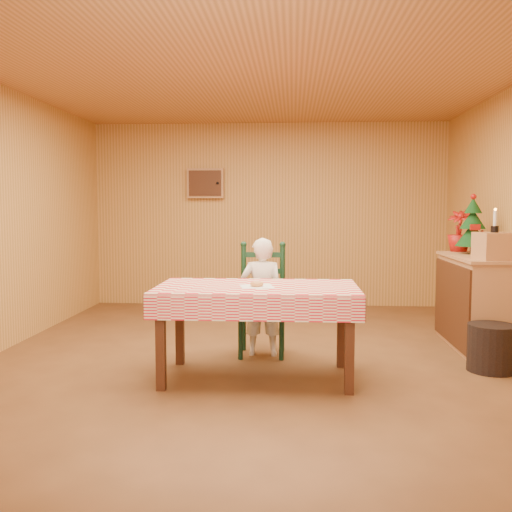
{
  "coord_description": "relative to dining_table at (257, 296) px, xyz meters",
  "views": [
    {
      "loc": [
        0.35,
        -5.17,
        1.41
      ],
      "look_at": [
        0.0,
        0.2,
        0.95
      ],
      "focal_mm": 40.0,
      "sensor_mm": 36.0,
      "label": 1
    }
  ],
  "objects": [
    {
      "name": "napkin",
      "position": [
        -0.0,
        -0.05,
        0.08
      ],
      "size": [
        0.31,
        0.31,
        0.0
      ],
      "primitive_type": "cube",
      "rotation": [
        0.0,
        0.0,
        0.2
      ],
      "color": "white",
      "rests_on": "dining_table"
    },
    {
      "name": "crate",
      "position": [
        2.14,
        0.75,
        0.37
      ],
      "size": [
        0.34,
        0.34,
        0.25
      ],
      "primitive_type": "cube",
      "rotation": [
        0.0,
        0.0,
        0.15
      ],
      "color": "tan",
      "rests_on": "shelf_unit"
    },
    {
      "name": "ground",
      "position": [
        -0.06,
        0.55,
        -0.69
      ],
      "size": [
        6.0,
        6.0,
        0.0
      ],
      "primitive_type": "plane",
      "color": "brown",
      "rests_on": "ground"
    },
    {
      "name": "dining_table",
      "position": [
        0.0,
        0.0,
        0.0
      ],
      "size": [
        1.66,
        0.96,
        0.77
      ],
      "color": "#452212",
      "rests_on": "ground"
    },
    {
      "name": "cabin_walls",
      "position": [
        -0.06,
        1.09,
        1.14
      ],
      "size": [
        5.1,
        6.05,
        2.65
      ],
      "color": "#C89148",
      "rests_on": "ground"
    },
    {
      "name": "seated_child",
      "position": [
        -0.0,
        0.73,
        -0.13
      ],
      "size": [
        0.41,
        0.27,
        1.12
      ],
      "primitive_type": "imported",
      "rotation": [
        0.0,
        0.0,
        3.14
      ],
      "color": "white",
      "rests_on": "ground"
    },
    {
      "name": "donut",
      "position": [
        -0.0,
        -0.05,
        0.1
      ],
      "size": [
        0.14,
        0.14,
        0.04
      ],
      "primitive_type": "torus",
      "rotation": [
        0.0,
        0.0,
        -0.33
      ],
      "color": "#D88F4D",
      "rests_on": "napkin"
    },
    {
      "name": "flower_arrangement",
      "position": [
        2.09,
        1.7,
        0.47
      ],
      "size": [
        0.33,
        0.33,
        0.45
      ],
      "primitive_type": "imported",
      "rotation": [
        0.0,
        0.0,
        -0.43
      ],
      "color": "#9E130E",
      "rests_on": "shelf_unit"
    },
    {
      "name": "christmas_tree",
      "position": [
        2.14,
        1.4,
        0.52
      ],
      "size": [
        0.34,
        0.34,
        0.62
      ],
      "color": "#452212",
      "rests_on": "shelf_unit"
    },
    {
      "name": "ladder_chair",
      "position": [
        0.0,
        0.79,
        -0.18
      ],
      "size": [
        0.44,
        0.4,
        1.08
      ],
      "color": "black",
      "rests_on": "ground"
    },
    {
      "name": "candle_set",
      "position": [
        2.14,
        0.75,
        0.56
      ],
      "size": [
        0.07,
        0.07,
        0.22
      ],
      "color": "black",
      "rests_on": "crate"
    },
    {
      "name": "storage_bin",
      "position": [
        2.01,
        0.33,
        -0.48
      ],
      "size": [
        0.44,
        0.44,
        0.41
      ],
      "primitive_type": "cylinder",
      "rotation": [
        0.0,
        0.0,
        0.09
      ],
      "color": "black",
      "rests_on": "ground"
    },
    {
      "name": "shelf_unit",
      "position": [
        2.14,
        1.15,
        -0.22
      ],
      "size": [
        0.54,
        1.24,
        0.93
      ],
      "color": "tan",
      "rests_on": "ground"
    }
  ]
}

